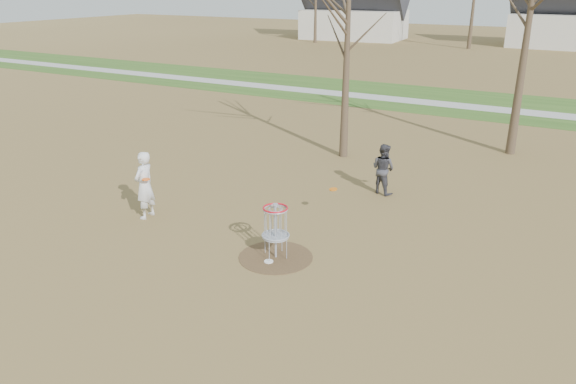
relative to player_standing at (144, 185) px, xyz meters
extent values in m
plane|color=brown|center=(4.42, -0.36, -0.96)|extent=(160.00, 160.00, 0.00)
cube|color=#2D5119|center=(4.42, 20.64, -0.95)|extent=(160.00, 8.00, 0.01)
cube|color=#9E9E99|center=(4.42, 19.64, -0.94)|extent=(160.00, 1.50, 0.01)
cylinder|color=#47331E|center=(4.42, -0.36, -0.95)|extent=(1.80, 1.80, 0.01)
imported|color=silver|center=(0.00, 0.00, 0.00)|extent=(0.52, 0.73, 1.91)
imported|color=#39393E|center=(5.11, 5.07, -0.16)|extent=(0.92, 0.80, 1.59)
cylinder|color=white|center=(4.40, -0.66, -0.94)|extent=(0.22, 0.22, 0.02)
cylinder|color=orange|center=(4.66, 2.36, -0.04)|extent=(0.22, 0.22, 0.06)
cylinder|color=#FF580D|center=(0.22, -0.15, 0.26)|extent=(0.22, 0.22, 0.02)
cylinder|color=#9EA3AD|center=(4.42, -0.36, -0.28)|extent=(0.05, 0.05, 1.35)
cylinder|color=#9EA3AD|center=(4.42, -0.36, -0.41)|extent=(0.64, 0.64, 0.04)
torus|color=#9EA3AD|center=(4.42, -0.36, 0.29)|extent=(0.60, 0.60, 0.04)
torus|color=red|center=(4.42, -0.36, 0.33)|extent=(0.60, 0.60, 0.04)
cone|color=#382B1E|center=(2.42, 8.14, 2.79)|extent=(0.32, 0.32, 7.50)
cone|color=#382B1E|center=(7.92, 11.64, 3.29)|extent=(0.36, 0.36, 8.50)
cone|color=#382B1E|center=(-17.58, 45.64, 3.04)|extent=(0.36, 0.36, 8.00)
cone|color=#382B1E|center=(-1.58, 47.64, 3.54)|extent=(0.40, 0.40, 9.00)
cube|color=silver|center=(-15.58, 51.64, 0.64)|extent=(11.46, 7.75, 3.20)
cube|color=silver|center=(6.42, 53.64, 0.64)|extent=(10.24, 7.34, 3.20)
camera|label=1|loc=(10.60, -10.80, 5.29)|focal=35.00mm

